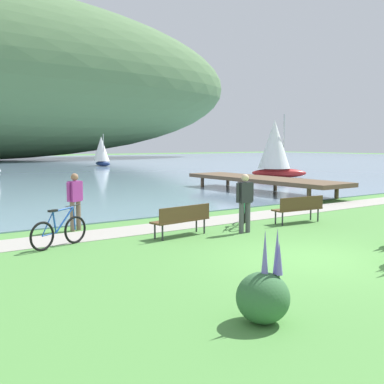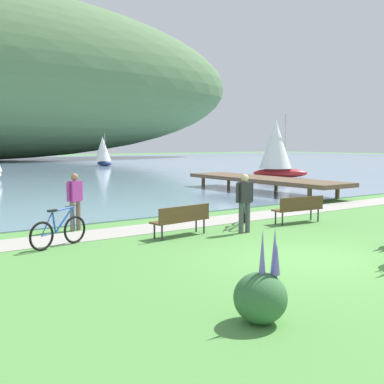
{
  "view_description": "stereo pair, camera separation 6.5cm",
  "coord_description": "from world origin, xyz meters",
  "px_view_note": "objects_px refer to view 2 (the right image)",
  "views": [
    {
      "loc": [
        -8.22,
        -7.0,
        2.59
      ],
      "look_at": [
        0.62,
        5.57,
        1.0
      ],
      "focal_mm": 44.2,
      "sensor_mm": 36.0,
      "label": 1
    },
    {
      "loc": [
        -8.16,
        -7.04,
        2.59
      ],
      "look_at": [
        0.62,
        5.57,
        1.0
      ],
      "focal_mm": 44.2,
      "sensor_mm": 36.0,
      "label": 2
    }
  ],
  "objects_px": {
    "bicycle_leaning_near_bench": "(59,231)",
    "person_at_shoreline": "(75,198)",
    "park_bench_near_camera": "(299,207)",
    "bicycle_beside_path": "(244,213)",
    "sailboat_mid_bay": "(103,151)",
    "person_on_the_grass": "(245,199)",
    "park_bench_further_along": "(182,218)",
    "sailboat_toward_hillside": "(276,148)"
  },
  "relations": [
    {
      "from": "bicycle_leaning_near_bench",
      "to": "person_at_shoreline",
      "type": "xyz_separation_m",
      "value": [
        1.16,
        1.89,
        0.58
      ]
    },
    {
      "from": "park_bench_near_camera",
      "to": "bicycle_beside_path",
      "type": "height_order",
      "value": "bicycle_beside_path"
    },
    {
      "from": "bicycle_beside_path",
      "to": "person_at_shoreline",
      "type": "height_order",
      "value": "person_at_shoreline"
    },
    {
      "from": "bicycle_beside_path",
      "to": "sailboat_mid_bay",
      "type": "height_order",
      "value": "sailboat_mid_bay"
    },
    {
      "from": "sailboat_mid_bay",
      "to": "person_on_the_grass",
      "type": "bearing_deg",
      "value": -108.66
    },
    {
      "from": "park_bench_near_camera",
      "to": "bicycle_leaning_near_bench",
      "type": "height_order",
      "value": "bicycle_leaning_near_bench"
    },
    {
      "from": "bicycle_beside_path",
      "to": "person_at_shoreline",
      "type": "xyz_separation_m",
      "value": [
        -4.67,
        2.21,
        0.58
      ]
    },
    {
      "from": "park_bench_further_along",
      "to": "bicycle_beside_path",
      "type": "xyz_separation_m",
      "value": [
        2.58,
        0.35,
        -0.12
      ]
    },
    {
      "from": "bicycle_beside_path",
      "to": "sailboat_toward_hillside",
      "type": "height_order",
      "value": "sailboat_toward_hillside"
    },
    {
      "from": "bicycle_leaning_near_bench",
      "to": "sailboat_toward_hillside",
      "type": "height_order",
      "value": "sailboat_toward_hillside"
    },
    {
      "from": "sailboat_mid_bay",
      "to": "park_bench_near_camera",
      "type": "bearing_deg",
      "value": -105.35
    },
    {
      "from": "sailboat_mid_bay",
      "to": "park_bench_further_along",
      "type": "bearing_deg",
      "value": -111.28
    },
    {
      "from": "bicycle_beside_path",
      "to": "sailboat_toward_hillside",
      "type": "bearing_deg",
      "value": 42.35
    },
    {
      "from": "person_at_shoreline",
      "to": "bicycle_leaning_near_bench",
      "type": "bearing_deg",
      "value": -121.49
    },
    {
      "from": "person_on_the_grass",
      "to": "bicycle_beside_path",
      "type": "bearing_deg",
      "value": 49.85
    },
    {
      "from": "park_bench_near_camera",
      "to": "sailboat_mid_bay",
      "type": "bearing_deg",
      "value": 74.65
    },
    {
      "from": "park_bench_near_camera",
      "to": "sailboat_mid_bay",
      "type": "relative_size",
      "value": 0.51
    },
    {
      "from": "park_bench_near_camera",
      "to": "person_at_shoreline",
      "type": "bearing_deg",
      "value": 155.8
    },
    {
      "from": "person_at_shoreline",
      "to": "sailboat_toward_hillside",
      "type": "height_order",
      "value": "sailboat_toward_hillside"
    },
    {
      "from": "bicycle_beside_path",
      "to": "park_bench_further_along",
      "type": "bearing_deg",
      "value": -172.36
    },
    {
      "from": "bicycle_leaning_near_bench",
      "to": "sailboat_mid_bay",
      "type": "relative_size",
      "value": 0.46
    },
    {
      "from": "bicycle_leaning_near_bench",
      "to": "sailboat_toward_hillside",
      "type": "relative_size",
      "value": 0.36
    },
    {
      "from": "bicycle_beside_path",
      "to": "person_on_the_grass",
      "type": "relative_size",
      "value": 0.76
    },
    {
      "from": "park_bench_near_camera",
      "to": "person_on_the_grass",
      "type": "relative_size",
      "value": 1.07
    },
    {
      "from": "person_at_shoreline",
      "to": "person_on_the_grass",
      "type": "relative_size",
      "value": 1.0
    },
    {
      "from": "park_bench_further_along",
      "to": "sailboat_mid_bay",
      "type": "relative_size",
      "value": 0.51
    },
    {
      "from": "bicycle_leaning_near_bench",
      "to": "bicycle_beside_path",
      "type": "xyz_separation_m",
      "value": [
        5.83,
        -0.32,
        0.0
      ]
    },
    {
      "from": "park_bench_near_camera",
      "to": "bicycle_leaning_near_bench",
      "type": "xyz_separation_m",
      "value": [
        -7.6,
        1.0,
        -0.12
      ]
    },
    {
      "from": "bicycle_leaning_near_bench",
      "to": "bicycle_beside_path",
      "type": "distance_m",
      "value": 5.84
    },
    {
      "from": "park_bench_near_camera",
      "to": "bicycle_leaning_near_bench",
      "type": "bearing_deg",
      "value": 172.5
    },
    {
      "from": "sailboat_toward_hillside",
      "to": "park_bench_further_along",
      "type": "bearing_deg",
      "value": -141.37
    },
    {
      "from": "park_bench_near_camera",
      "to": "person_on_the_grass",
      "type": "bearing_deg",
      "value": -174.71
    },
    {
      "from": "park_bench_near_camera",
      "to": "park_bench_further_along",
      "type": "relative_size",
      "value": 1.0
    },
    {
      "from": "park_bench_further_along",
      "to": "bicycle_beside_path",
      "type": "height_order",
      "value": "bicycle_beside_path"
    },
    {
      "from": "park_bench_further_along",
      "to": "bicycle_beside_path",
      "type": "distance_m",
      "value": 2.6
    },
    {
      "from": "bicycle_beside_path",
      "to": "sailboat_mid_bay",
      "type": "xyz_separation_m",
      "value": [
        12.46,
        38.27,
        1.34
      ]
    },
    {
      "from": "park_bench_near_camera",
      "to": "person_at_shoreline",
      "type": "height_order",
      "value": "person_at_shoreline"
    },
    {
      "from": "bicycle_leaning_near_bench",
      "to": "person_at_shoreline",
      "type": "relative_size",
      "value": 0.98
    },
    {
      "from": "bicycle_beside_path",
      "to": "person_on_the_grass",
      "type": "bearing_deg",
      "value": -130.15
    },
    {
      "from": "park_bench_near_camera",
      "to": "park_bench_further_along",
      "type": "xyz_separation_m",
      "value": [
        -4.35,
        0.34,
        0.0
      ]
    },
    {
      "from": "bicycle_beside_path",
      "to": "sailboat_mid_bay",
      "type": "relative_size",
      "value": 0.36
    },
    {
      "from": "park_bench_near_camera",
      "to": "bicycle_beside_path",
      "type": "xyz_separation_m",
      "value": [
        -1.77,
        0.68,
        -0.12
      ]
    }
  ]
}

